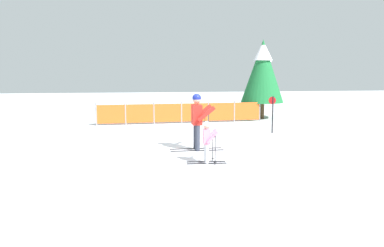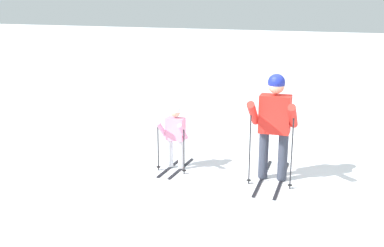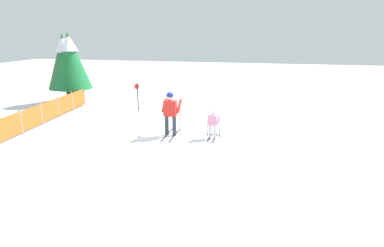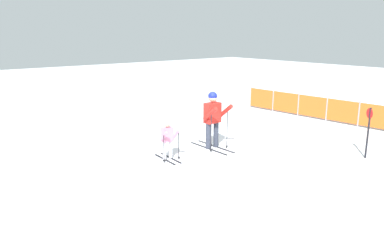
{
  "view_description": "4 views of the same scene",
  "coord_description": "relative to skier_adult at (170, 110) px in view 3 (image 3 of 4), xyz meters",
  "views": [
    {
      "loc": [
        -1.8,
        -11.16,
        2.38
      ],
      "look_at": [
        -0.47,
        -1.28,
        0.96
      ],
      "focal_mm": 35.0,
      "sensor_mm": 36.0,
      "label": 1
    },
    {
      "loc": [
        7.02,
        0.8,
        2.9
      ],
      "look_at": [
        0.21,
        -1.42,
        0.92
      ],
      "focal_mm": 45.0,
      "sensor_mm": 36.0,
      "label": 2
    },
    {
      "loc": [
        -10.72,
        -3.38,
        3.79
      ],
      "look_at": [
        -0.58,
        -1.14,
        0.65
      ],
      "focal_mm": 28.0,
      "sensor_mm": 36.0,
      "label": 3
    },
    {
      "loc": [
        7.81,
        -7.36,
        3.37
      ],
      "look_at": [
        -0.43,
        -0.79,
        0.79
      ],
      "focal_mm": 35.0,
      "sensor_mm": 36.0,
      "label": 4
    }
  ],
  "objects": [
    {
      "name": "ground_plane",
      "position": [
        0.16,
        0.21,
        -1.01
      ],
      "size": [
        60.0,
        60.0,
        0.0
      ],
      "primitive_type": "plane",
      "color": "white"
    },
    {
      "name": "trail_marker",
      "position": [
        3.29,
        2.69,
        -0.14
      ],
      "size": [
        0.25,
        0.17,
        1.41
      ],
      "color": "black",
      "rests_on": "ground_plane"
    },
    {
      "name": "skier_child",
      "position": [
        0.01,
        -1.63,
        -0.38
      ],
      "size": [
        1.04,
        0.53,
        1.09
      ],
      "rotation": [
        0.0,
        0.0,
        -0.06
      ],
      "color": "black",
      "rests_on": "ground_plane"
    },
    {
      "name": "conifer_far",
      "position": [
        4.25,
        6.91,
        1.38
      ],
      "size": [
        2.08,
        2.08,
        3.87
      ],
      "color": "#4C3823",
      "rests_on": "ground_plane"
    },
    {
      "name": "skier_adult",
      "position": [
        0.0,
        0.0,
        0.0
      ],
      "size": [
        1.6,
        0.71,
        1.7
      ],
      "rotation": [
        0.0,
        0.0,
        0.01
      ],
      "color": "black",
      "rests_on": "ground_plane"
    },
    {
      "name": "safety_fence",
      "position": [
        0.13,
        5.8,
        -0.53
      ],
      "size": [
        7.55,
        0.56,
        0.98
      ],
      "rotation": [
        0.0,
        0.0,
        0.07
      ],
      "color": "gray",
      "rests_on": "ground_plane"
    },
    {
      "name": "conifer_near",
      "position": [
        4.38,
        7.34,
        1.32
      ],
      "size": [
        2.03,
        2.03,
        3.78
      ],
      "color": "#4C3823",
      "rests_on": "ground_plane"
    }
  ]
}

